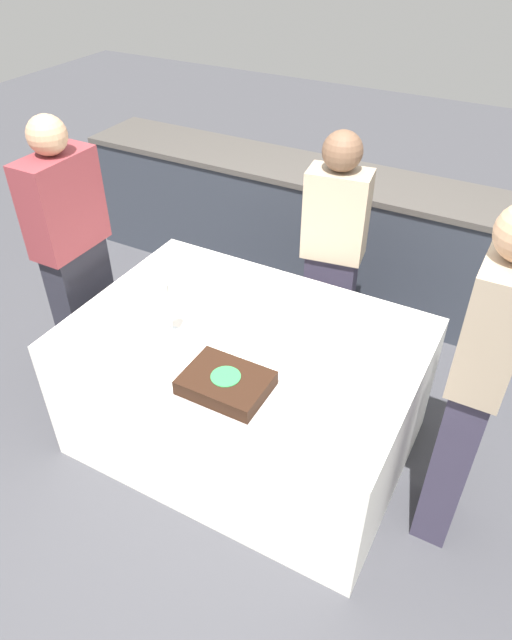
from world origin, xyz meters
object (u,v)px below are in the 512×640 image
object	(u,v)px
person_cutting_cake	(333,256)
plate_stack	(145,288)
person_seated_right	(475,388)
wine_glass	(170,311)
person_seated_left	(76,262)
cake	(226,383)

from	to	relation	value
person_cutting_cake	plate_stack	bearing A→B (deg)	36.86
person_cutting_cake	person_seated_right	xyz separation A→B (m)	(0.95, -0.81, 0.08)
wine_glass	person_seated_left	world-z (taller)	person_seated_left
wine_glass	person_seated_left	distance (m)	0.77
cake	person_cutting_cake	size ratio (longest dim) A/B	0.26
cake	person_seated_right	distance (m)	1.03
cake	wine_glass	distance (m)	0.50
wine_glass	person_seated_left	xyz separation A→B (m)	(-0.75, 0.16, -0.04)
cake	plate_stack	distance (m)	0.87
plate_stack	person_seated_left	xyz separation A→B (m)	(-0.44, -0.04, 0.05)
wine_glass	person_cutting_cake	world-z (taller)	person_cutting_cake
wine_glass	person_cutting_cake	bearing A→B (deg)	65.50
wine_glass	plate_stack	bearing A→B (deg)	147.51
plate_stack	person_cutting_cake	xyz separation A→B (m)	(0.75, 0.77, 0.01)
person_seated_right	wine_glass	bearing A→B (deg)	-83.45
person_cutting_cake	person_seated_right	world-z (taller)	person_seated_right
person_seated_left	cake	bearing A→B (deg)	-107.75
plate_stack	person_seated_right	xyz separation A→B (m)	(1.70, -0.04, 0.09)
cake	wine_glass	bearing A→B (deg)	153.19
person_cutting_cake	person_seated_left	distance (m)	1.44
cake	person_seated_left	xyz separation A→B (m)	(-1.20, 0.38, 0.05)
plate_stack	person_seated_left	world-z (taller)	person_seated_left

